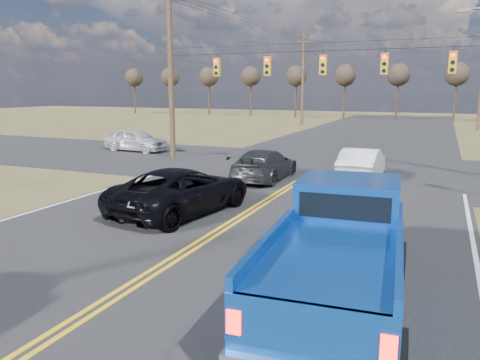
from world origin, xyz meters
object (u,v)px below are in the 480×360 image
at_px(cross_car_west, 136,140).
at_px(dgrey_car_queue, 265,165).
at_px(pickup_truck, 339,253).
at_px(white_car_queue, 362,164).
at_px(black_suv, 182,190).

bearing_deg(cross_car_west, dgrey_car_queue, -113.90).
xyz_separation_m(pickup_truck, cross_car_west, (-17.07, 17.34, -0.34)).
bearing_deg(white_car_queue, pickup_truck, 97.24).
bearing_deg(black_suv, cross_car_west, -39.84).
distance_m(pickup_truck, dgrey_car_queue, 12.84).
relative_size(pickup_truck, black_suv, 1.13).
bearing_deg(dgrey_car_queue, cross_car_west, -27.89).
distance_m(dgrey_car_queue, cross_car_west, 12.75).
bearing_deg(white_car_queue, black_suv, 60.58).
xyz_separation_m(black_suv, dgrey_car_queue, (0.54, 6.51, -0.07)).
bearing_deg(cross_car_west, black_suv, -135.43).
xyz_separation_m(pickup_truck, dgrey_car_queue, (-5.76, 11.47, -0.40)).
height_order(dgrey_car_queue, cross_car_west, cross_car_west).
relative_size(pickup_truck, white_car_queue, 1.37).
bearing_deg(cross_car_west, white_car_queue, -101.60).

